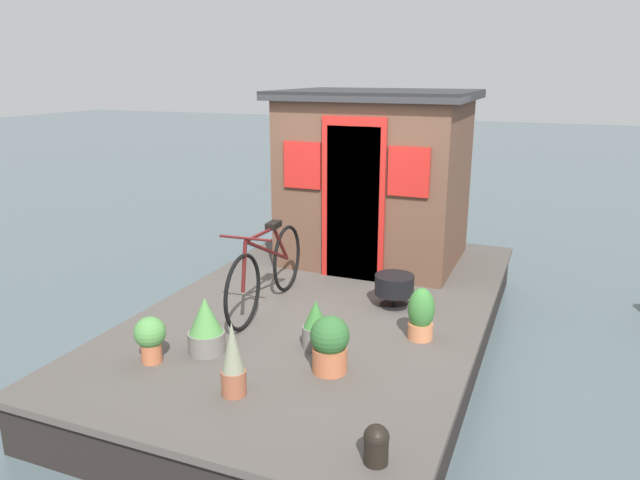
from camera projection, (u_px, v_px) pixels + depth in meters
The scene contains 12 objects.
ground_plane at pixel (327, 345), 6.22m from camera, with size 60.00×60.00×0.00m, color #4C5B60.
houseboat_deck at pixel (327, 323), 6.15m from camera, with size 5.37×3.15×0.49m.
houseboat_cabin at pixel (376, 176), 7.20m from camera, with size 1.82×2.22×2.04m.
bicycle at pixel (267, 270), 5.82m from camera, with size 1.76×0.50×0.84m.
potted_plant_lavender at pixel (150, 337), 4.76m from camera, with size 0.25×0.25×0.38m.
potted_plant_thyme at pixel (206, 326), 4.93m from camera, with size 0.31×0.31×0.48m.
potted_plant_mint at pixel (233, 360), 4.26m from camera, with size 0.18×0.18×0.56m.
potted_plant_sage at pixel (421, 314), 5.18m from camera, with size 0.23×0.23×0.47m.
potted_plant_ivy at pixel (316, 325), 5.02m from camera, with size 0.23×0.23×0.43m.
potted_plant_fern at pixel (330, 344), 4.60m from camera, with size 0.31×0.31×0.46m.
charcoal_grill at pixel (394, 286), 5.89m from camera, with size 0.39×0.39×0.33m.
mooring_bollard at pixel (376, 444), 3.54m from camera, with size 0.16×0.16×0.25m.
Camera 1 is at (-5.29, -2.08, 2.75)m, focal length 33.55 mm.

